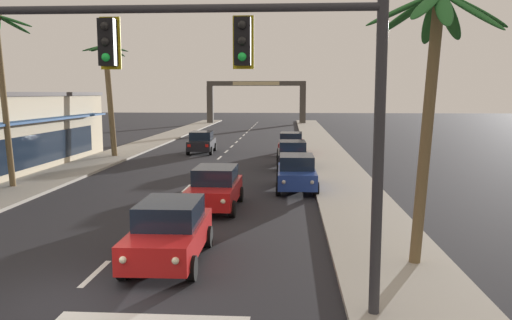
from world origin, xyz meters
name	(u,v)px	position (x,y,z in m)	size (l,w,h in m)	color
ground_plane	(62,304)	(0.00, 0.00, 0.00)	(220.00, 220.00, 0.00)	#232328
sidewalk_right	(336,170)	(7.80, 20.00, 0.07)	(3.20, 110.00, 0.14)	#9E998E
sidewalk_left	(81,168)	(-7.80, 20.00, 0.07)	(3.20, 110.00, 0.14)	#9E998E
lane_markings	(215,168)	(0.42, 20.78, 0.00)	(4.28, 89.78, 0.01)	silver
traffic_signal_mast	(194,71)	(3.08, -0.33, 5.05)	(10.99, 0.41, 6.86)	#2D2D33
sedan_lead_at_stop_bar	(170,231)	(1.71, 3.04, 0.85)	(1.99, 4.47, 1.68)	red
sedan_third_in_queue	(215,187)	(2.03, 9.65, 0.85)	(1.98, 4.47, 1.68)	red
sedan_oncoming_far	(202,142)	(-1.78, 28.78, 0.85)	(2.07, 4.50, 1.68)	black
sedan_parked_nearest_kerb	(292,154)	(5.19, 21.07, 0.85)	(2.04, 4.49, 1.68)	black
sedan_parked_mid_kerb	(291,144)	(5.14, 27.94, 0.85)	(2.04, 4.49, 1.68)	maroon
sedan_parked_far_kerb	(297,172)	(5.35, 13.85, 0.85)	(1.99, 4.47, 1.68)	navy
palm_left_second	(0,60)	(-8.67, 13.26, 6.18)	(3.35, 2.87, 8.50)	brown
palm_left_third	(108,81)	(-7.84, 25.49, 5.48)	(3.14, 3.04, 8.21)	brown
palm_right_nearest	(434,55)	(8.62, 2.97, 5.59)	(3.75, 3.50, 7.39)	brown
town_gateway_arch	(256,96)	(0.00, 67.24, 4.18)	(14.90, 0.90, 6.40)	#423D38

